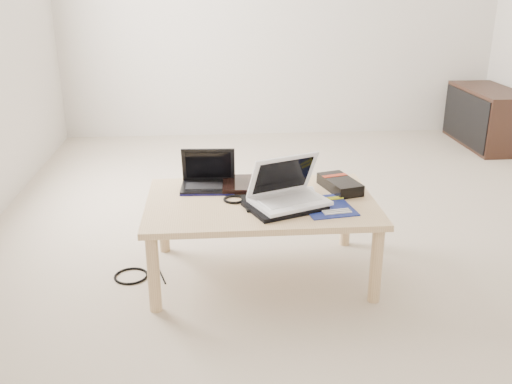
{
  "coord_description": "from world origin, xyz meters",
  "views": [
    {
      "loc": [
        -0.65,
        -3.3,
        1.41
      ],
      "look_at": [
        -0.45,
        -0.75,
        0.44
      ],
      "focal_mm": 40.0,
      "sensor_mm": 36.0,
      "label": 1
    }
  ],
  "objects": [
    {
      "name": "ground",
      "position": [
        0.0,
        0.0,
        0.0
      ],
      "size": [
        4.0,
        4.0,
        0.0
      ],
      "primitive_type": "plane",
      "color": "beige",
      "rests_on": "ground"
    },
    {
      "name": "coffee_table",
      "position": [
        -0.42,
        -0.75,
        0.35
      ],
      "size": [
        1.1,
        0.7,
        0.4
      ],
      "color": "tan",
      "rests_on": "ground"
    },
    {
      "name": "media_cabinet",
      "position": [
        1.77,
        1.45,
        0.25
      ],
      "size": [
        0.41,
        0.9,
        0.5
      ],
      "color": "#331D14",
      "rests_on": "ground"
    },
    {
      "name": "book",
      "position": [
        -0.46,
        -0.57,
        0.41
      ],
      "size": [
        0.3,
        0.25,
        0.03
      ],
      "color": "black",
      "rests_on": "coffee_table"
    },
    {
      "name": "netbook",
      "position": [
        -0.68,
        -0.56,
        0.44
      ],
      "size": [
        0.28,
        0.21,
        0.2
      ],
      "color": "black",
      "rests_on": "coffee_table"
    },
    {
      "name": "tablet",
      "position": [
        -0.38,
        -0.79,
        0.41
      ],
      "size": [
        0.28,
        0.23,
        0.01
      ],
      "color": "black",
      "rests_on": "coffee_table"
    },
    {
      "name": "remote",
      "position": [
        -0.18,
        -0.75,
        0.41
      ],
      "size": [
        0.06,
        0.23,
        0.02
      ],
      "color": "silver",
      "rests_on": "coffee_table"
    },
    {
      "name": "neoprene_sleeve",
      "position": [
        -0.32,
        -0.87,
        0.41
      ],
      "size": [
        0.4,
        0.35,
        0.02
      ],
      "primitive_type": "cube",
      "rotation": [
        0.0,
        0.0,
        0.38
      ],
      "color": "black",
      "rests_on": "coffee_table"
    },
    {
      "name": "white_laptop",
      "position": [
        -0.31,
        -0.83,
        0.47
      ],
      "size": [
        0.4,
        0.35,
        0.22
      ],
      "color": "white",
      "rests_on": "neoprene_sleeve"
    },
    {
      "name": "motherboard",
      "position": [
        -0.12,
        -0.87,
        0.4
      ],
      "size": [
        0.26,
        0.31,
        0.01
      ],
      "color": "#0E1159",
      "rests_on": "coffee_table"
    },
    {
      "name": "gpu_box",
      "position": [
        -0.01,
        -0.64,
        0.43
      ],
      "size": [
        0.2,
        0.29,
        0.06
      ],
      "color": "black",
      "rests_on": "coffee_table"
    },
    {
      "name": "cable_coil",
      "position": [
        -0.55,
        -0.75,
        0.41
      ],
      "size": [
        0.11,
        0.11,
        0.01
      ],
      "primitive_type": "torus",
      "rotation": [
        0.0,
        0.0,
        0.03
      ],
      "color": "black",
      "rests_on": "coffee_table"
    },
    {
      "name": "floor_cable_coil",
      "position": [
        -1.08,
        -0.74,
        0.01
      ],
      "size": [
        0.19,
        0.19,
        0.01
      ],
      "primitive_type": "torus",
      "rotation": [
        0.0,
        0.0,
        -0.15
      ],
      "color": "black",
      "rests_on": "ground"
    },
    {
      "name": "floor_cable_trail",
      "position": [
        -0.95,
        -0.66,
        0.0
      ],
      "size": [
        0.1,
        0.33,
        0.01
      ],
      "primitive_type": "cylinder",
      "rotation": [
        1.57,
        0.0,
        0.28
      ],
      "color": "black",
      "rests_on": "ground"
    }
  ]
}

